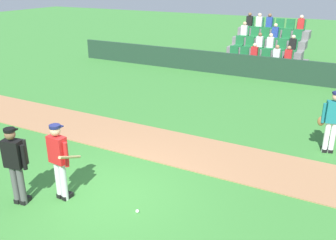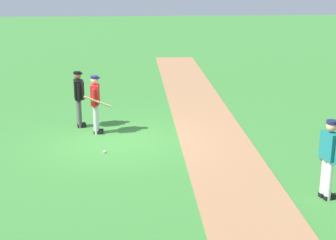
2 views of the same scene
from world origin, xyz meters
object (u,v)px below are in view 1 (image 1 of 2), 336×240
Objects in this scene: batter_red_jersey at (59,159)px; runner_teal_jersey at (332,120)px; umpire_home_plate at (15,162)px; baseball at (137,211)px.

batter_red_jersey and runner_teal_jersey have the same top height.
umpire_home_plate and runner_teal_jersey have the same top height.
batter_red_jersey is at bearing -133.11° from runner_teal_jersey.
batter_red_jersey is at bearing 39.09° from umpire_home_plate.
runner_teal_jersey is at bearing 46.04° from umpire_home_plate.
umpire_home_plate is 2.74m from baseball.
runner_teal_jersey is (4.88, 5.21, -0.01)m from batter_red_jersey.
batter_red_jersey reaches higher than baseball.
runner_teal_jersey is 23.78× the size of baseball.
umpire_home_plate is 1.00× the size of runner_teal_jersey.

